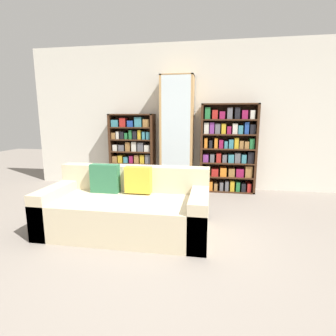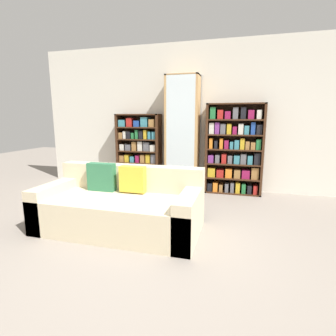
{
  "view_description": "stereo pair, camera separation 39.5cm",
  "coord_description": "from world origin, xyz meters",
  "px_view_note": "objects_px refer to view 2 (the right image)",
  "views": [
    {
      "loc": [
        0.47,
        -2.28,
        1.35
      ],
      "look_at": [
        -0.17,
        1.55,
        0.6
      ],
      "focal_mm": 28.0,
      "sensor_mm": 36.0,
      "label": 1
    },
    {
      "loc": [
        0.86,
        -2.2,
        1.35
      ],
      "look_at": [
        -0.17,
        1.55,
        0.6
      ],
      "focal_mm": 28.0,
      "sensor_mm": 36.0,
      "label": 2
    }
  ],
  "objects_px": {
    "display_cabinet": "(182,134)",
    "bookshelf_right": "(234,150)",
    "bookshelf_left": "(139,152)",
    "couch": "(121,207)",
    "wine_bottle": "(199,199)"
  },
  "relations": [
    {
      "from": "wine_bottle",
      "to": "couch",
      "type": "bearing_deg",
      "value": -130.6
    },
    {
      "from": "bookshelf_right",
      "to": "couch",
      "type": "bearing_deg",
      "value": -122.96
    },
    {
      "from": "bookshelf_left",
      "to": "wine_bottle",
      "type": "bearing_deg",
      "value": -36.98
    },
    {
      "from": "display_cabinet",
      "to": "wine_bottle",
      "type": "height_order",
      "value": "display_cabinet"
    },
    {
      "from": "bookshelf_right",
      "to": "wine_bottle",
      "type": "relative_size",
      "value": 4.6
    },
    {
      "from": "bookshelf_left",
      "to": "display_cabinet",
      "type": "height_order",
      "value": "display_cabinet"
    },
    {
      "from": "display_cabinet",
      "to": "bookshelf_right",
      "type": "relative_size",
      "value": 1.32
    },
    {
      "from": "bookshelf_right",
      "to": "display_cabinet",
      "type": "bearing_deg",
      "value": -179.0
    },
    {
      "from": "display_cabinet",
      "to": "bookshelf_right",
      "type": "bearing_deg",
      "value": 1.0
    },
    {
      "from": "bookshelf_left",
      "to": "display_cabinet",
      "type": "relative_size",
      "value": 0.68
    },
    {
      "from": "couch",
      "to": "display_cabinet",
      "type": "distance_m",
      "value": 2.13
    },
    {
      "from": "bookshelf_left",
      "to": "display_cabinet",
      "type": "distance_m",
      "value": 0.93
    },
    {
      "from": "display_cabinet",
      "to": "bookshelf_right",
      "type": "xyz_separation_m",
      "value": [
        0.94,
        0.02,
        -0.27
      ]
    },
    {
      "from": "couch",
      "to": "bookshelf_right",
      "type": "bearing_deg",
      "value": 57.04
    },
    {
      "from": "bookshelf_left",
      "to": "bookshelf_right",
      "type": "relative_size",
      "value": 0.89
    }
  ]
}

